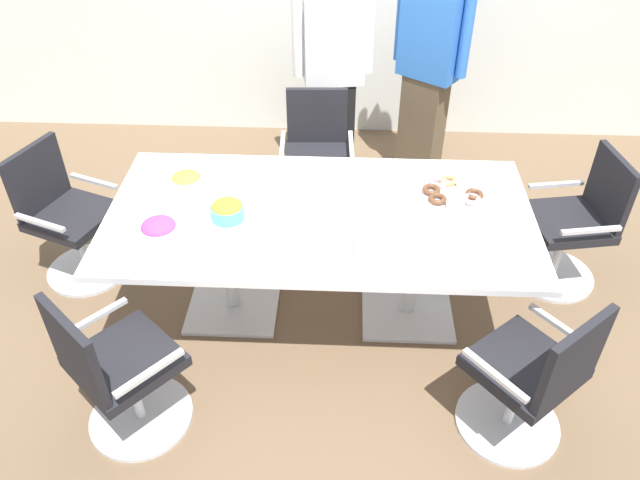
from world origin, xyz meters
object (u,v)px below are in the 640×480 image
at_px(person_standing_0, 333,73).
at_px(office_chair_4, 68,221).
at_px(office_chair_0, 118,374).
at_px(office_chair_2, 574,228).
at_px(conference_table, 320,230).
at_px(donut_platter, 452,193).
at_px(snack_bowl_chips_orange, 227,210).
at_px(napkin_pile, 374,244).
at_px(snack_bowl_chips_yellow, 186,180).
at_px(person_standing_1, 429,65).
at_px(snack_bowl_candy_mix, 159,230).
at_px(plate_stack, 493,241).
at_px(office_chair_1, 531,381).
at_px(office_chair_3, 317,162).

bearing_deg(person_standing_0, office_chair_4, 28.78).
xyz_separation_m(office_chair_0, office_chair_2, (2.55, 1.29, 0.00)).
height_order(conference_table, donut_platter, donut_platter).
bearing_deg(snack_bowl_chips_orange, napkin_pile, -17.22).
xyz_separation_m(snack_bowl_chips_yellow, donut_platter, (1.57, -0.03, -0.02)).
distance_m(person_standing_1, snack_bowl_candy_mix, 2.48).
bearing_deg(donut_platter, person_standing_1, 91.07).
height_order(office_chair_2, snack_bowl_candy_mix, office_chair_2).
xyz_separation_m(person_standing_1, plate_stack, (0.19, -1.88, -0.17)).
xyz_separation_m(office_chair_1, office_chair_2, (0.54, 1.24, 0.00)).
height_order(conference_table, napkin_pile, napkin_pile).
bearing_deg(plate_stack, office_chair_0, -160.15).
xyz_separation_m(office_chair_0, plate_stack, (1.87, 0.68, 0.36)).
bearing_deg(office_chair_0, office_chair_2, 68.63).
distance_m(office_chair_0, donut_platter, 2.08).
distance_m(office_chair_3, napkin_pile, 1.52).
bearing_deg(office_chair_3, plate_stack, 124.08).
relative_size(office_chair_3, donut_platter, 2.57).
bearing_deg(office_chair_3, conference_table, 91.27).
relative_size(office_chair_4, snack_bowl_chips_orange, 4.80).
distance_m(conference_table, office_chair_1, 1.39).
relative_size(office_chair_0, napkin_pile, 4.57).
distance_m(office_chair_2, person_standing_0, 2.06).
xyz_separation_m(office_chair_0, office_chair_1, (2.01, 0.05, 0.00)).
bearing_deg(conference_table, snack_bowl_candy_mix, -161.51).
relative_size(conference_table, snack_bowl_chips_yellow, 12.49).
relative_size(office_chair_2, plate_stack, 4.76).
distance_m(office_chair_4, napkin_pile, 2.07).
height_order(conference_table, snack_bowl_chips_orange, snack_bowl_chips_orange).
height_order(office_chair_1, napkin_pile, office_chair_1).
xyz_separation_m(snack_bowl_candy_mix, donut_platter, (1.60, 0.48, -0.04)).
xyz_separation_m(office_chair_1, office_chair_4, (-2.70, 1.16, 0.00)).
xyz_separation_m(person_standing_1, napkin_pile, (-0.44, -1.96, -0.14)).
height_order(snack_bowl_chips_yellow, napkin_pile, napkin_pile).
bearing_deg(snack_bowl_candy_mix, person_standing_0, 65.61).
bearing_deg(office_chair_0, office_chair_4, 161.38).
bearing_deg(conference_table, office_chair_3, 93.78).
xyz_separation_m(office_chair_1, donut_platter, (-0.30, 1.07, 0.37)).
bearing_deg(napkin_pile, office_chair_4, 162.10).
bearing_deg(plate_stack, snack_bowl_chips_orange, 173.44).
bearing_deg(conference_table, snack_bowl_chips_orange, -171.60).
bearing_deg(office_chair_2, snack_bowl_chips_yellow, 83.45).
bearing_deg(snack_bowl_candy_mix, plate_stack, 1.30).
relative_size(person_standing_0, person_standing_1, 0.94).
height_order(office_chair_2, person_standing_1, person_standing_1).
xyz_separation_m(office_chair_0, snack_bowl_candy_mix, (0.11, 0.64, 0.40)).
bearing_deg(donut_platter, snack_bowl_candy_mix, -163.25).
distance_m(office_chair_1, donut_platter, 1.16).
bearing_deg(office_chair_1, office_chair_0, 141.49).
height_order(office_chair_4, person_standing_1, person_standing_1).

